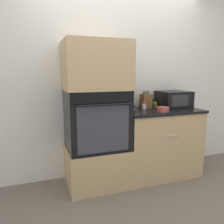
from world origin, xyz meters
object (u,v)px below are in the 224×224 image
(condiment_jar_back, at_px, (155,105))
(wall_oven, at_px, (97,119))
(knife_block, at_px, (146,101))
(bowl, at_px, (163,109))
(condiment_jar_mid, at_px, (144,106))
(condiment_jar_far, at_px, (153,103))
(condiment_jar_near, at_px, (134,108))
(microwave, at_px, (173,99))

(condiment_jar_back, bearing_deg, wall_oven, -169.25)
(knife_block, xyz_separation_m, bowl, (0.07, -0.32, -0.07))
(condiment_jar_back, bearing_deg, knife_block, -172.02)
(knife_block, bearing_deg, condiment_jar_mid, -129.14)
(condiment_jar_mid, height_order, condiment_jar_far, condiment_jar_far)
(bowl, relative_size, condiment_jar_back, 2.07)
(bowl, bearing_deg, condiment_jar_near, 149.75)
(bowl, height_order, condiment_jar_back, condiment_jar_back)
(bowl, bearing_deg, condiment_jar_back, 74.35)
(microwave, height_order, condiment_jar_mid, microwave)
(microwave, relative_size, condiment_jar_mid, 4.14)
(condiment_jar_back, bearing_deg, bowl, -105.65)
(wall_oven, height_order, condiment_jar_near, wall_oven)
(condiment_jar_near, relative_size, condiment_jar_back, 0.88)
(knife_block, bearing_deg, condiment_jar_back, 7.98)
(wall_oven, relative_size, microwave, 1.70)
(condiment_jar_mid, distance_m, condiment_jar_far, 0.30)
(bowl, xyz_separation_m, condiment_jar_back, (0.10, 0.34, 0.01))
(bowl, bearing_deg, wall_oven, 168.26)
(wall_oven, height_order, condiment_jar_mid, wall_oven)
(microwave, bearing_deg, condiment_jar_far, 149.68)
(wall_oven, bearing_deg, microwave, 5.00)
(microwave, relative_size, bowl, 2.76)
(microwave, bearing_deg, condiment_jar_mid, -174.95)
(wall_oven, xyz_separation_m, condiment_jar_mid, (0.67, 0.06, 0.12))
(knife_block, height_order, bowl, knife_block)
(microwave, bearing_deg, bowl, -141.54)
(condiment_jar_near, xyz_separation_m, condiment_jar_back, (0.41, 0.16, 0.00))
(microwave, xyz_separation_m, condiment_jar_mid, (-0.49, -0.04, -0.06))
(condiment_jar_far, bearing_deg, condiment_jar_back, -88.27)
(knife_block, xyz_separation_m, condiment_jar_back, (0.17, 0.02, -0.06))
(bowl, height_order, condiment_jar_far, condiment_jar_far)
(wall_oven, height_order, bowl, wall_oven)
(condiment_jar_mid, bearing_deg, condiment_jar_back, 25.44)
(wall_oven, distance_m, bowl, 0.84)
(knife_block, distance_m, condiment_jar_near, 0.28)
(knife_block, height_order, condiment_jar_far, knife_block)
(knife_block, bearing_deg, bowl, -77.42)
(microwave, xyz_separation_m, condiment_jar_near, (-0.65, -0.09, -0.08))
(condiment_jar_near, relative_size, condiment_jar_mid, 0.64)
(condiment_jar_mid, xyz_separation_m, condiment_jar_far, (0.24, 0.19, 0.01))
(bowl, height_order, condiment_jar_near, condiment_jar_near)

